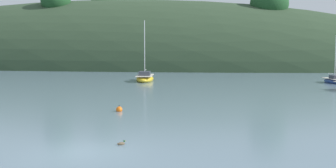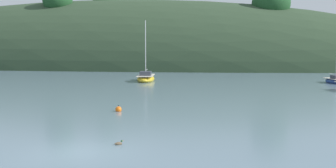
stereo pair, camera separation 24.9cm
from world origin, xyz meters
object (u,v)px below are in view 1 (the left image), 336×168
(sailboat_navy_dinghy, at_px, (334,81))
(sailboat_blue_center, at_px, (145,78))
(duck_lone_left, at_px, (121,144))
(mooring_buoy_channel, at_px, (119,110))

(sailboat_navy_dinghy, bearing_deg, sailboat_blue_center, -177.13)
(duck_lone_left, bearing_deg, sailboat_navy_dinghy, 66.19)
(mooring_buoy_channel, bearing_deg, sailboat_navy_dinghy, 54.67)
(mooring_buoy_channel, relative_size, duck_lone_left, 1.40)
(sailboat_blue_center, relative_size, duck_lone_left, 21.40)
(sailboat_navy_dinghy, bearing_deg, mooring_buoy_channel, -125.33)
(duck_lone_left, bearing_deg, mooring_buoy_channel, 107.55)
(sailboat_blue_center, height_order, mooring_buoy_channel, sailboat_blue_center)
(sailboat_blue_center, relative_size, sailboat_navy_dinghy, 1.34)
(sailboat_blue_center, height_order, duck_lone_left, sailboat_blue_center)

